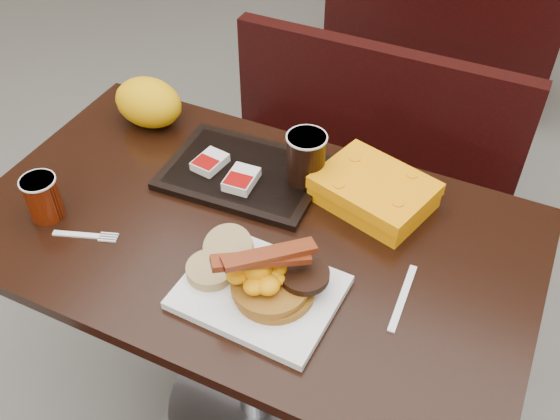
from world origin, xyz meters
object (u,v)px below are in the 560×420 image
at_px(bench_far_s, 446,20).
at_px(coffee_cup_far, 306,158).
at_px(tray, 244,173).
at_px(clamshell, 374,192).
at_px(table_near, 254,333).
at_px(platter, 259,292).
at_px(hashbrown_sleeve_right, 241,179).
at_px(hashbrown_sleeve_left, 210,162).
at_px(paper_bag, 148,102).
at_px(fork, 76,235).
at_px(knife, 403,298).
at_px(coffee_cup_near, 43,198).
at_px(bench_near_n, 352,176).
at_px(pancake_stack, 274,287).

height_order(bench_far_s, coffee_cup_far, coffee_cup_far).
xyz_separation_m(tray, clamshell, (0.30, 0.04, 0.02)).
bearing_deg(table_near, platter, -56.16).
bearing_deg(hashbrown_sleeve_right, hashbrown_sleeve_left, 162.59).
distance_m(table_near, paper_bag, 0.64).
bearing_deg(hashbrown_sleeve_left, clamshell, 16.96).
relative_size(platter, clamshell, 1.23).
height_order(fork, hashbrown_sleeve_right, hashbrown_sleeve_right).
distance_m(fork, knife, 0.68).
relative_size(table_near, knife, 7.00).
relative_size(coffee_cup_near, coffee_cup_far, 0.85).
xyz_separation_m(bench_far_s, fork, (-0.32, -2.07, 0.39)).
distance_m(bench_far_s, knife, 2.01).
bearing_deg(paper_bag, fork, -78.42).
bearing_deg(knife, paper_bag, -112.60).
xyz_separation_m(bench_near_n, knife, (0.35, -0.74, 0.39)).
distance_m(pancake_stack, knife, 0.25).
distance_m(bench_far_s, clamshell, 1.77).
bearing_deg(clamshell, hashbrown_sleeve_right, -147.39).
bearing_deg(fork, bench_far_s, 62.04).
bearing_deg(clamshell, tray, -155.91).
bearing_deg(hashbrown_sleeve_left, paper_bag, 164.08).
relative_size(bench_far_s, platter, 3.39).
height_order(bench_far_s, hashbrown_sleeve_left, hashbrown_sleeve_left).
relative_size(bench_far_s, hashbrown_sleeve_left, 12.73).
distance_m(knife, clamshell, 0.27).
bearing_deg(coffee_cup_far, bench_near_n, 95.36).
bearing_deg(hashbrown_sleeve_left, table_near, -29.88).
distance_m(clamshell, paper_bag, 0.62).
bearing_deg(table_near, bench_near_n, 90.00).
distance_m(bench_near_n, pancake_stack, 0.95).
height_order(platter, clamshell, clamshell).
relative_size(hashbrown_sleeve_right, coffee_cup_far, 0.72).
height_order(bench_far_s, knife, knife).
distance_m(hashbrown_sleeve_right, paper_bag, 0.35).
xyz_separation_m(coffee_cup_far, clamshell, (0.16, 0.01, -0.04)).
relative_size(bench_far_s, pancake_stack, 6.46).
xyz_separation_m(pancake_stack, fork, (-0.45, -0.03, -0.03)).
bearing_deg(hashbrown_sleeve_left, pancake_stack, -34.83).
xyz_separation_m(bench_near_n, paper_bag, (-0.40, -0.47, 0.45)).
relative_size(hashbrown_sleeve_left, clamshell, 0.33).
xyz_separation_m(hashbrown_sleeve_left, clamshell, (0.38, 0.06, 0.01)).
bearing_deg(paper_bag, hashbrown_sleeve_left, -23.76).
relative_size(table_near, coffee_cup_near, 11.97).
xyz_separation_m(table_near, pancake_stack, (0.13, -0.14, 0.41)).
xyz_separation_m(coffee_cup_near, tray, (0.32, 0.30, -0.04)).
relative_size(pancake_stack, knife, 0.90).
bearing_deg(coffee_cup_near, platter, -0.08).
height_order(platter, hashbrown_sleeve_left, hashbrown_sleeve_left).
distance_m(pancake_stack, clamshell, 0.35).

